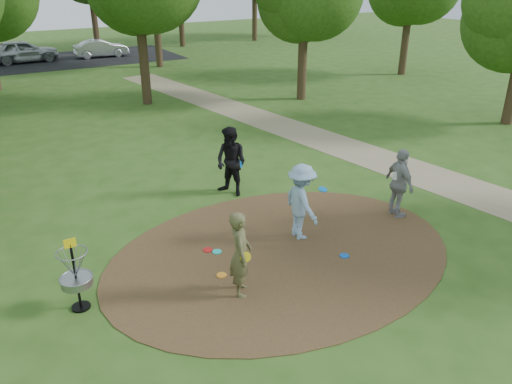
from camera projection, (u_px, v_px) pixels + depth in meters
ground at (282, 253)px, 11.59m from camera, size 100.00×100.00×0.00m
dirt_clearing at (282, 253)px, 11.59m from camera, size 8.40×8.40×0.02m
footpath at (416, 172)px, 16.17m from camera, size 7.55×39.89×0.01m
parking_lot at (78, 59)px, 36.07m from camera, size 14.00×8.00×0.01m
player_observer_with_disc at (240, 254)px, 9.83m from camera, size 0.69×0.79×1.83m
player_throwing_with_disc at (301, 202)px, 11.92m from camera, size 1.20×1.27×1.90m
player_walking_with_disc at (231, 162)px, 14.21m from camera, size 1.10×1.21×2.01m
player_waiting_with_disc at (400, 184)px, 12.96m from camera, size 0.66×1.17×1.88m
disc_ground_cyan at (217, 252)px, 11.61m from camera, size 0.22×0.22×0.02m
disc_ground_blue at (344, 256)px, 11.44m from camera, size 0.22×0.22×0.02m
disc_ground_red at (208, 250)px, 11.68m from camera, size 0.22×0.22×0.02m
car_left at (23, 51)px, 34.36m from camera, size 4.69×2.17×1.55m
car_right at (101, 48)px, 36.50m from camera, size 3.88×1.58×1.25m
disc_ground_orange at (222, 275)px, 10.72m from camera, size 0.22×0.22×0.02m
disc_golf_basket at (75, 270)px, 9.39m from camera, size 0.63×0.63×1.54m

